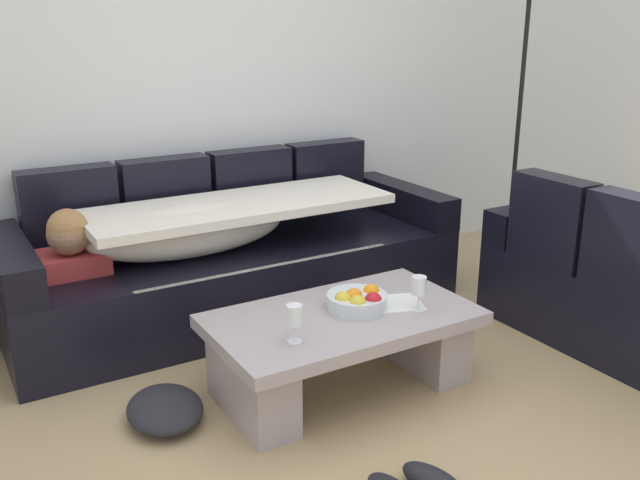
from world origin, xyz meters
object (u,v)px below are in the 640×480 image
open_magazine (392,304)px  crumpled_garment (165,409)px  wine_glass_near_left (294,317)px  wine_glass_near_right (419,287)px  floor_lamp (520,101)px  couch_along_wall (228,259)px  coffee_table (342,342)px  fruit_bowl (358,301)px

open_magazine → crumpled_garment: open_magazine is taller
wine_glass_near_left → wine_glass_near_right: size_ratio=1.00×
wine_glass_near_left → open_magazine: bearing=11.0°
open_magazine → floor_lamp: floor_lamp is taller
couch_along_wall → wine_glass_near_right: bearing=-72.0°
crumpled_garment → coffee_table: bearing=-10.4°
open_magazine → wine_glass_near_right: bearing=-41.1°
couch_along_wall → floor_lamp: 2.30m
wine_glass_near_right → floor_lamp: bearing=33.4°
coffee_table → wine_glass_near_left: bearing=-155.8°
fruit_bowl → wine_glass_near_right: size_ratio=1.69×
wine_glass_near_right → floor_lamp: size_ratio=0.09×
coffee_table → fruit_bowl: fruit_bowl is taller
couch_along_wall → wine_glass_near_right: 1.32m
coffee_table → open_magazine: 0.29m
fruit_bowl → floor_lamp: size_ratio=0.14×
open_magazine → floor_lamp: bearing=49.3°
floor_lamp → fruit_bowl: bearing=-153.2°
floor_lamp → crumpled_garment: 3.18m
wine_glass_near_left → floor_lamp: bearing=25.7°
coffee_table → floor_lamp: (2.07, 1.01, 0.88)m
floor_lamp → crumpled_garment: bearing=-163.3°
open_magazine → crumpled_garment: 1.12m
couch_along_wall → wine_glass_near_left: couch_along_wall is taller
wine_glass_near_left → crumpled_garment: bearing=148.4°
couch_along_wall → wine_glass_near_right: (0.40, -1.24, 0.17)m
wine_glass_near_right → open_magazine: bearing=119.4°
wine_glass_near_left → wine_glass_near_right: bearing=-0.2°
wine_glass_near_left → fruit_bowl: bearing=20.2°
coffee_table → crumpled_garment: 0.83m
open_magazine → crumpled_garment: size_ratio=0.70×
open_magazine → floor_lamp: (1.82, 1.04, 0.73)m
couch_along_wall → wine_glass_near_right: size_ratio=15.41×
coffee_table → wine_glass_near_left: size_ratio=7.23×
couch_along_wall → wine_glass_near_left: (-0.24, -1.24, 0.17)m
wine_glass_near_left → floor_lamp: 2.73m
coffee_table → open_magazine: open_magazine is taller
floor_lamp → couch_along_wall: bearing=177.7°
floor_lamp → open_magazine: bearing=-150.2°
coffee_table → wine_glass_near_right: (0.32, -0.15, 0.26)m
fruit_bowl → open_magazine: fruit_bowl is taller
wine_glass_near_right → open_magazine: size_ratio=0.59×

